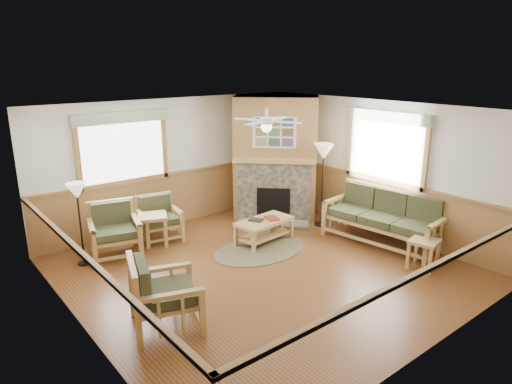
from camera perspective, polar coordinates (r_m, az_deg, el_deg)
floor at (r=7.90m, az=0.94°, el=-9.70°), size 6.00×6.00×0.01m
ceiling at (r=7.15m, az=1.04°, el=10.20°), size 6.00×6.00×0.01m
wall_back at (r=9.83m, az=-10.30°, el=3.62°), size 6.00×0.02×2.70m
wall_front at (r=5.59m, az=21.26°, el=-7.00°), size 6.00×0.02×2.70m
wall_left at (r=6.05m, az=-21.50°, el=-5.27°), size 0.02×6.00×2.70m
wall_right at (r=9.56m, az=14.96°, el=2.97°), size 0.02×6.00×2.70m
wainscot at (r=7.68m, az=0.96°, el=-5.97°), size 6.00×6.00×1.10m
fireplace at (r=10.22m, az=2.46°, el=4.34°), size 3.11×3.11×2.70m
window_back at (r=9.14m, az=-16.68°, el=9.78°), size 1.90×0.16×1.50m
window_right at (r=9.22m, az=16.35°, el=9.85°), size 0.16×1.90×1.50m
ceiling_fan at (r=7.57m, az=1.33°, el=10.23°), size 1.59×1.59×0.36m
sofa at (r=9.13m, az=15.56°, el=-3.17°), size 2.32×1.19×1.02m
armchair_back_left at (r=8.64m, az=-17.27°, el=-4.66°), size 1.04×1.04×0.96m
armchair_back_right at (r=9.22m, az=-11.98°, el=-3.27°), size 0.88×0.88×0.86m
armchair_left at (r=6.28m, az=-11.26°, el=-12.24°), size 1.11×1.11×0.98m
coffee_table at (r=8.95m, az=1.04°, el=-4.88°), size 1.20×0.69×0.46m
end_table_chairs at (r=9.01m, az=-12.76°, el=-4.64°), size 0.70×0.69×0.60m
end_table_sofa at (r=8.36m, az=20.17°, el=-7.27°), size 0.55×0.53×0.52m
footstool at (r=9.31m, az=1.59°, el=-4.28°), size 0.48×0.48×0.38m
braided_rug at (r=8.67m, az=0.55°, el=-7.18°), size 2.41×2.41×0.01m
floor_lamp_left at (r=8.38m, az=-21.10°, el=-3.79°), size 0.35×0.35×1.48m
floor_lamp_right at (r=9.75m, az=8.30°, el=0.85°), size 0.47×0.47×1.79m
book_red at (r=8.91m, az=1.99°, el=-3.19°), size 0.30×0.35×0.03m
book_dark at (r=8.82m, az=0.00°, el=-3.43°), size 0.31×0.33×0.03m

